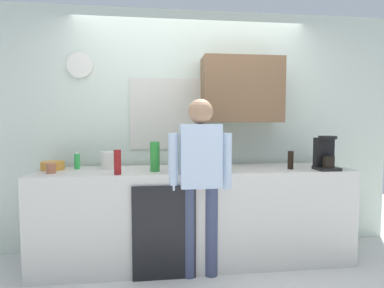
% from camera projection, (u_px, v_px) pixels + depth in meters
% --- Properties ---
extents(ground_plane, '(8.00, 8.00, 0.00)m').
position_uv_depth(ground_plane, '(200.00, 275.00, 2.82)').
color(ground_plane, silver).
extents(kitchen_counter, '(3.06, 0.64, 0.94)m').
position_uv_depth(kitchen_counter, '(196.00, 215.00, 3.08)').
color(kitchen_counter, beige).
rests_on(kitchen_counter, ground_plane).
extents(dishwasher_panel, '(0.56, 0.02, 0.84)m').
position_uv_depth(dishwasher_panel, '(164.00, 233.00, 2.72)').
color(dishwasher_panel, black).
rests_on(dishwasher_panel, ground_plane).
extents(back_wall_assembly, '(4.66, 0.42, 2.60)m').
position_uv_depth(back_wall_assembly, '(197.00, 125.00, 3.42)').
color(back_wall_assembly, silver).
rests_on(back_wall_assembly, ground_plane).
extents(coffee_maker, '(0.20, 0.20, 0.33)m').
position_uv_depth(coffee_maker, '(325.00, 155.00, 2.99)').
color(coffee_maker, black).
rests_on(coffee_maker, kitchen_counter).
extents(bottle_dark_sauce, '(0.06, 0.06, 0.18)m').
position_uv_depth(bottle_dark_sauce, '(291.00, 160.00, 3.03)').
color(bottle_dark_sauce, black).
rests_on(bottle_dark_sauce, kitchen_counter).
extents(bottle_clear_soda, '(0.09, 0.09, 0.28)m').
position_uv_depth(bottle_clear_soda, '(155.00, 157.00, 2.89)').
color(bottle_clear_soda, '#2D8C33').
rests_on(bottle_clear_soda, kitchen_counter).
extents(bottle_red_vinegar, '(0.06, 0.06, 0.22)m').
position_uv_depth(bottle_red_vinegar, '(118.00, 162.00, 2.72)').
color(bottle_red_vinegar, maroon).
rests_on(bottle_red_vinegar, kitchen_counter).
extents(bottle_olive_oil, '(0.06, 0.06, 0.25)m').
position_uv_depth(bottle_olive_oil, '(216.00, 154.00, 3.29)').
color(bottle_olive_oil, olive).
rests_on(bottle_olive_oil, kitchen_counter).
extents(cup_terracotta_mug, '(0.08, 0.08, 0.09)m').
position_uv_depth(cup_terracotta_mug, '(51.00, 168.00, 2.79)').
color(cup_terracotta_mug, '#B26647').
rests_on(cup_terracotta_mug, kitchen_counter).
extents(mixing_bowl, '(0.22, 0.22, 0.08)m').
position_uv_depth(mixing_bowl, '(53.00, 166.00, 3.00)').
color(mixing_bowl, orange).
rests_on(mixing_bowl, kitchen_counter).
extents(potted_plant, '(0.15, 0.15, 0.23)m').
position_uv_depth(potted_plant, '(196.00, 157.00, 2.88)').
color(potted_plant, '#9E5638').
rests_on(potted_plant, kitchen_counter).
extents(dish_soap, '(0.06, 0.06, 0.18)m').
position_uv_depth(dish_soap, '(77.00, 161.00, 3.04)').
color(dish_soap, green).
rests_on(dish_soap, kitchen_counter).
extents(storage_canister, '(0.14, 0.14, 0.17)m').
position_uv_depth(storage_canister, '(108.00, 160.00, 3.06)').
color(storage_canister, silver).
rests_on(storage_canister, kitchen_counter).
extents(person_at_sink, '(0.57, 0.22, 1.60)m').
position_uv_depth(person_at_sink, '(200.00, 173.00, 2.75)').
color(person_at_sink, '#3F4766').
rests_on(person_at_sink, ground_plane).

